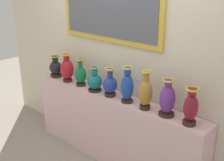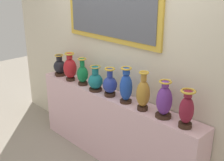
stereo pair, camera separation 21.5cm
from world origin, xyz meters
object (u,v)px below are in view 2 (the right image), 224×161
(vase_onyx, at_px, (60,66))
(vase_ochre, at_px, (143,93))
(vase_sapphire, at_px, (126,87))
(vase_crimson, at_px, (70,68))
(vase_cobalt, at_px, (110,84))
(vase_burgundy, at_px, (186,110))
(vase_teal, at_px, (95,81))
(vase_emerald, at_px, (83,74))
(vase_violet, at_px, (164,101))

(vase_onyx, xyz_separation_m, vase_ochre, (1.51, -0.01, 0.06))
(vase_sapphire, bearing_deg, vase_ochre, -2.53)
(vase_crimson, distance_m, vase_cobalt, 0.74)
(vase_onyx, xyz_separation_m, vase_crimson, (0.27, -0.02, 0.05))
(vase_cobalt, bearing_deg, vase_burgundy, -0.46)
(vase_teal, distance_m, vase_cobalt, 0.25)
(vase_sapphire, distance_m, vase_burgundy, 0.76)
(vase_ochre, xyz_separation_m, vase_burgundy, (0.51, 0.00, -0.01))
(vase_crimson, height_order, vase_emerald, vase_crimson)
(vase_emerald, distance_m, vase_cobalt, 0.51)
(vase_emerald, bearing_deg, vase_crimson, -175.65)
(vase_onyx, relative_size, vase_cobalt, 0.88)
(vase_sapphire, distance_m, vase_violet, 0.50)
(vase_violet, bearing_deg, vase_cobalt, -179.05)
(vase_crimson, relative_size, vase_teal, 1.23)
(vase_ochre, bearing_deg, vase_teal, 179.80)
(vase_onyx, height_order, vase_crimson, vase_crimson)
(vase_cobalt, bearing_deg, vase_ochre, -1.37)
(vase_onyx, distance_m, vase_ochre, 1.51)
(vase_onyx, height_order, vase_ochre, vase_ochre)
(vase_teal, distance_m, vase_sapphire, 0.50)
(vase_emerald, bearing_deg, vase_teal, -2.34)
(vase_cobalt, relative_size, vase_sapphire, 0.84)
(vase_emerald, xyz_separation_m, vase_burgundy, (1.51, -0.01, 0.03))
(vase_crimson, xyz_separation_m, vase_teal, (0.50, 0.01, -0.05))
(vase_violet, bearing_deg, vase_ochre, -174.37)
(vase_onyx, xyz_separation_m, vase_teal, (0.76, -0.01, -0.00))
(vase_onyx, height_order, vase_burgundy, vase_burgundy)
(vase_teal, relative_size, vase_burgundy, 0.83)
(vase_crimson, distance_m, vase_teal, 0.50)
(vase_onyx, bearing_deg, vase_teal, -0.81)
(vase_onyx, xyz_separation_m, vase_violet, (1.75, 0.01, 0.04))
(vase_onyx, distance_m, vase_emerald, 0.51)
(vase_cobalt, distance_m, vase_violet, 0.74)
(vase_onyx, bearing_deg, vase_burgundy, -0.27)
(vase_violet, bearing_deg, vase_crimson, -178.88)
(vase_cobalt, distance_m, vase_ochre, 0.50)
(vase_onyx, relative_size, vase_emerald, 0.85)
(vase_cobalt, height_order, vase_burgundy, vase_burgundy)
(vase_emerald, height_order, vase_sapphire, vase_sapphire)
(vase_cobalt, relative_size, vase_burgundy, 0.92)
(vase_emerald, relative_size, vase_sapphire, 0.87)
(vase_onyx, xyz_separation_m, vase_sapphire, (1.26, -0.00, 0.06))
(vase_emerald, distance_m, vase_ochre, 1.00)
(vase_sapphire, bearing_deg, vase_burgundy, -0.54)
(vase_crimson, distance_m, vase_emerald, 0.24)
(vase_ochre, relative_size, vase_violet, 1.10)
(vase_ochre, bearing_deg, vase_violet, 5.63)
(vase_teal, xyz_separation_m, vase_ochre, (0.74, -0.00, 0.06))
(vase_ochre, bearing_deg, vase_crimson, -179.77)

